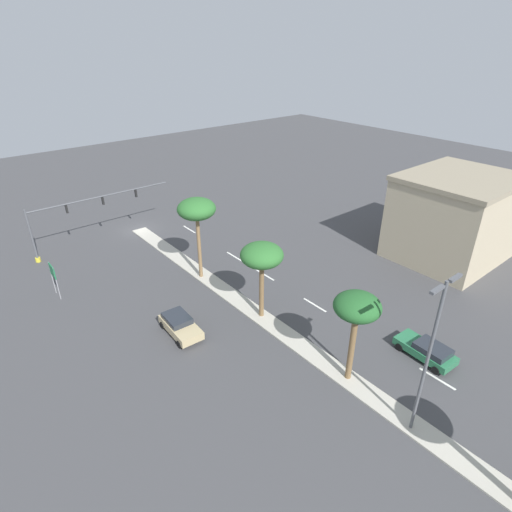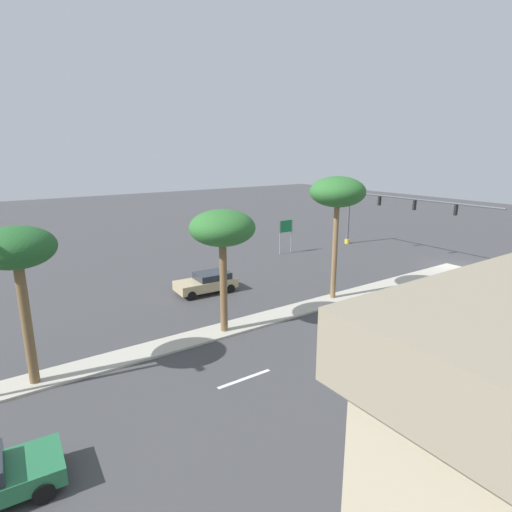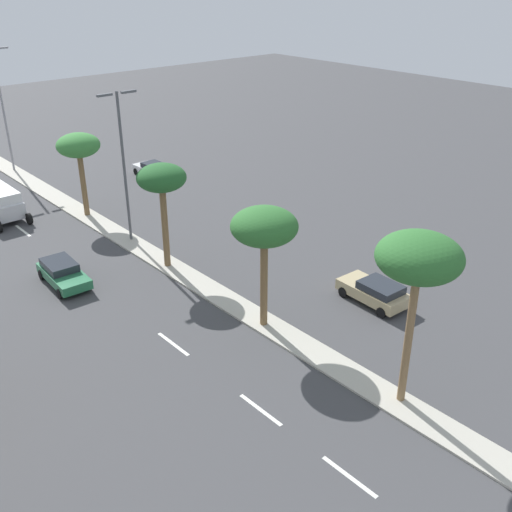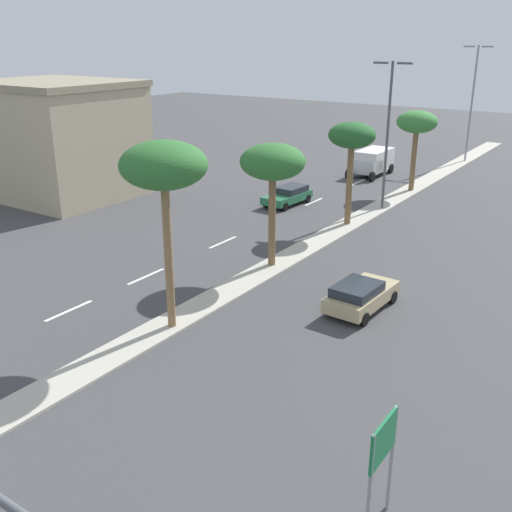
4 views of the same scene
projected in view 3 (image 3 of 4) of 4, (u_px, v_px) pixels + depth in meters
ground_plane at (212, 292)px, 37.39m from camera, size 160.00×160.00×0.00m
median_curb at (141, 248)px, 43.01m from camera, size 1.80×75.29×0.12m
lane_stripe_rear at (349, 477)px, 23.85m from camera, size 0.20×2.80×0.01m
lane_stripe_far at (261, 410)px, 27.44m from camera, size 0.20×2.80×0.01m
lane_stripe_trailing at (173, 344)px, 32.21m from camera, size 0.20×2.80×0.01m
lane_stripe_mid at (72, 267)px, 40.38m from camera, size 0.20×2.80×0.01m
lane_stripe_inboard at (23, 231)px, 45.96m from camera, size 0.20×2.80×0.01m
palm_tree_left at (419, 260)px, 24.79m from camera, size 3.70×3.70×8.41m
palm_tree_rear at (264, 228)px, 31.27m from camera, size 3.61×3.61×6.98m
palm_tree_trailing at (162, 180)px, 37.86m from camera, size 3.19×3.19×7.06m
palm_tree_mid at (78, 147)px, 46.23m from camera, size 3.37×3.37×6.68m
street_lamp_trailing at (123, 157)px, 41.57m from camera, size 2.90×0.24×10.77m
street_lamp_center at (2, 102)px, 56.43m from camera, size 2.90×0.24×11.60m
sedan_tan_center at (375, 291)px, 35.84m from camera, size 2.30×4.47×1.46m
sedan_green_inboard at (63, 273)px, 38.06m from camera, size 2.28×4.64×1.40m
sedan_white_leading at (152, 169)px, 57.52m from camera, size 2.03×3.98×1.40m
box_truck at (0, 203)px, 47.64m from camera, size 2.66×5.67×2.39m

